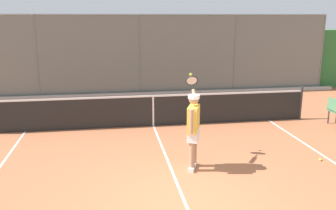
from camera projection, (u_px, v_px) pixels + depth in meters
ground_plane at (186, 206)px, 6.36m from camera, size 60.00×60.00×0.00m
fence_backdrop at (139, 62)px, 15.63m from camera, size 19.43×1.37×3.36m
tennis_net at (153, 110)px, 10.92m from camera, size 9.72×0.09×1.07m
tennis_player at (193, 126)px, 7.74m from camera, size 0.49×1.39×1.96m
tennis_ball_near_baseline at (320, 159)px, 8.36m from camera, size 0.07×0.07×0.07m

